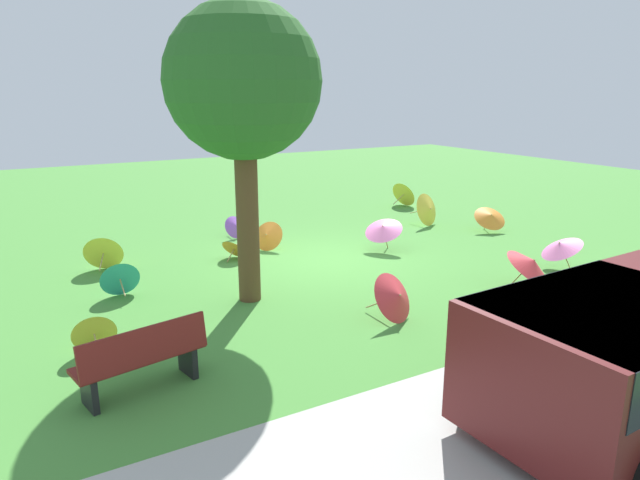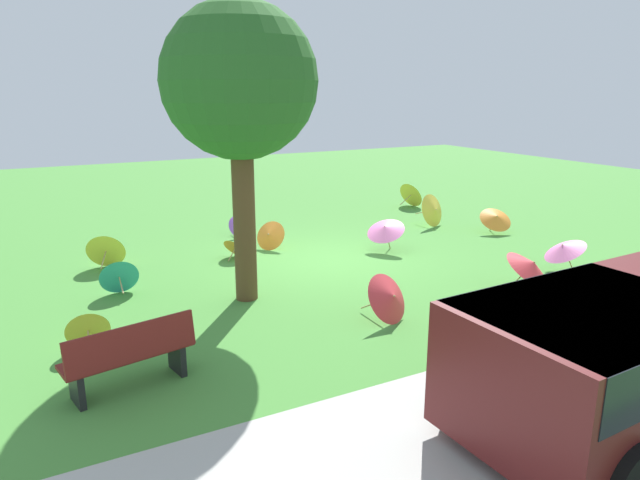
{
  "view_description": "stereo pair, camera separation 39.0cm",
  "coord_description": "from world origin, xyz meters",
  "px_view_note": "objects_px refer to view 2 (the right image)",
  "views": [
    {
      "loc": [
        6.05,
        10.25,
        3.64
      ],
      "look_at": [
        0.37,
        0.34,
        0.6
      ],
      "focal_mm": 31.81,
      "sensor_mm": 36.0,
      "label": 1
    },
    {
      "loc": [
        5.71,
        10.44,
        3.64
      ],
      "look_at": [
        0.37,
        0.34,
        0.6
      ],
      "focal_mm": 31.81,
      "sensor_mm": 36.0,
      "label": 2
    }
  ],
  "objects_px": {
    "van_dark": "(633,346)",
    "parasol_yellow_5": "(412,194)",
    "parasol_red_1": "(531,266)",
    "parasol_yellow_2": "(434,210)",
    "parasol_pink_1": "(564,248)",
    "parasol_purple_0": "(240,226)",
    "parasol_orange_2": "(270,235)",
    "parasol_yellow_0": "(106,249)",
    "parasol_orange_0": "(496,218)",
    "parasol_orange_1": "(237,246)",
    "parasol_pink_0": "(385,229)",
    "parasol_yellow_4": "(88,328)",
    "parasol_red_0": "(390,297)",
    "shade_tree": "(240,84)",
    "park_bench": "(130,355)",
    "parasol_teal_0": "(119,275)"
  },
  "relations": [
    {
      "from": "van_dark",
      "to": "parasol_yellow_5",
      "type": "xyz_separation_m",
      "value": [
        -5.22,
        -10.96,
        -0.5
      ]
    },
    {
      "from": "parasol_yellow_2",
      "to": "parasol_yellow_5",
      "type": "distance_m",
      "value": 2.7
    },
    {
      "from": "parasol_pink_0",
      "to": "shade_tree",
      "type": "bearing_deg",
      "value": 19.48
    },
    {
      "from": "parasol_yellow_0",
      "to": "parasol_pink_0",
      "type": "distance_m",
      "value": 6.12
    },
    {
      "from": "parasol_pink_1",
      "to": "parasol_yellow_4",
      "type": "xyz_separation_m",
      "value": [
        9.04,
        -0.74,
        -0.19
      ]
    },
    {
      "from": "parasol_yellow_2",
      "to": "parasol_purple_0",
      "type": "xyz_separation_m",
      "value": [
        5.11,
        -1.36,
        -0.16
      ]
    },
    {
      "from": "park_bench",
      "to": "parasol_purple_0",
      "type": "xyz_separation_m",
      "value": [
        -3.82,
        -6.56,
        -0.18
      ]
    },
    {
      "from": "parasol_yellow_5",
      "to": "parasol_orange_2",
      "type": "relative_size",
      "value": 1.09
    },
    {
      "from": "park_bench",
      "to": "parasol_red_0",
      "type": "relative_size",
      "value": 1.66
    },
    {
      "from": "parasol_orange_0",
      "to": "parasol_purple_0",
      "type": "relative_size",
      "value": 1.51
    },
    {
      "from": "parasol_red_0",
      "to": "shade_tree",
      "type": "bearing_deg",
      "value": -51.01
    },
    {
      "from": "parasol_orange_1",
      "to": "parasol_yellow_0",
      "type": "bearing_deg",
      "value": -13.19
    },
    {
      "from": "van_dark",
      "to": "parasol_pink_1",
      "type": "relative_size",
      "value": 4.32
    },
    {
      "from": "parasol_yellow_0",
      "to": "parasol_red_1",
      "type": "bearing_deg",
      "value": 142.05
    },
    {
      "from": "parasol_orange_0",
      "to": "parasol_orange_2",
      "type": "distance_m",
      "value": 5.96
    },
    {
      "from": "park_bench",
      "to": "parasol_orange_2",
      "type": "relative_size",
      "value": 1.93
    },
    {
      "from": "parasol_teal_0",
      "to": "parasol_red_0",
      "type": "bearing_deg",
      "value": 137.09
    },
    {
      "from": "parasol_orange_1",
      "to": "parasol_orange_2",
      "type": "height_order",
      "value": "parasol_orange_2"
    },
    {
      "from": "parasol_red_0",
      "to": "parasol_orange_0",
      "type": "relative_size",
      "value": 0.99
    },
    {
      "from": "parasol_red_1",
      "to": "parasol_orange_1",
      "type": "height_order",
      "value": "parasol_red_1"
    },
    {
      "from": "van_dark",
      "to": "parasol_orange_1",
      "type": "bearing_deg",
      "value": -78.16
    },
    {
      "from": "shade_tree",
      "to": "parasol_orange_1",
      "type": "height_order",
      "value": "shade_tree"
    },
    {
      "from": "parasol_teal_0",
      "to": "parasol_orange_1",
      "type": "bearing_deg",
      "value": -156.91
    },
    {
      "from": "van_dark",
      "to": "parasol_red_0",
      "type": "relative_size",
      "value": 4.68
    },
    {
      "from": "parasol_pink_0",
      "to": "parasol_orange_2",
      "type": "relative_size",
      "value": 1.36
    },
    {
      "from": "park_bench",
      "to": "shade_tree",
      "type": "bearing_deg",
      "value": -135.72
    },
    {
      "from": "van_dark",
      "to": "parasol_yellow_5",
      "type": "distance_m",
      "value": 12.15
    },
    {
      "from": "parasol_purple_0",
      "to": "parasol_pink_1",
      "type": "bearing_deg",
      "value": 130.06
    },
    {
      "from": "parasol_red_0",
      "to": "parasol_yellow_2",
      "type": "xyz_separation_m",
      "value": [
        -4.84,
        -4.92,
        0.04
      ]
    },
    {
      "from": "parasol_pink_1",
      "to": "parasol_purple_0",
      "type": "height_order",
      "value": "parasol_pink_1"
    },
    {
      "from": "parasol_yellow_4",
      "to": "parasol_orange_2",
      "type": "height_order",
      "value": "parasol_orange_2"
    },
    {
      "from": "parasol_yellow_4",
      "to": "parasol_yellow_5",
      "type": "bearing_deg",
      "value": -149.31
    },
    {
      "from": "parasol_purple_0",
      "to": "parasol_yellow_4",
      "type": "height_order",
      "value": "parasol_yellow_4"
    },
    {
      "from": "parasol_pink_0",
      "to": "parasol_pink_1",
      "type": "distance_m",
      "value": 3.8
    },
    {
      "from": "parasol_red_0",
      "to": "parasol_yellow_4",
      "type": "height_order",
      "value": "parasol_red_0"
    },
    {
      "from": "shade_tree",
      "to": "parasol_yellow_5",
      "type": "distance_m",
      "value": 9.87
    },
    {
      "from": "parasol_pink_0",
      "to": "parasol_orange_0",
      "type": "height_order",
      "value": "parasol_pink_0"
    },
    {
      "from": "parasol_red_0",
      "to": "parasol_orange_0",
      "type": "xyz_separation_m",
      "value": [
        -5.76,
        -3.52,
        0.0
      ]
    },
    {
      "from": "parasol_red_1",
      "to": "parasol_yellow_4",
      "type": "relative_size",
      "value": 1.89
    },
    {
      "from": "parasol_red_1",
      "to": "parasol_orange_2",
      "type": "height_order",
      "value": "parasol_red_1"
    },
    {
      "from": "park_bench",
      "to": "parasol_yellow_4",
      "type": "xyz_separation_m",
      "value": [
        0.34,
        -1.5,
        -0.15
      ]
    },
    {
      "from": "parasol_orange_1",
      "to": "parasol_orange_0",
      "type": "bearing_deg",
      "value": 171.39
    },
    {
      "from": "parasol_red_1",
      "to": "parasol_yellow_2",
      "type": "xyz_separation_m",
      "value": [
        -1.77,
        -4.98,
        -0.05
      ]
    },
    {
      "from": "parasol_pink_1",
      "to": "parasol_purple_0",
      "type": "distance_m",
      "value": 7.58
    },
    {
      "from": "parasol_yellow_5",
      "to": "parasol_teal_0",
      "type": "bearing_deg",
      "value": 22.5
    },
    {
      "from": "parasol_yellow_4",
      "to": "parasol_orange_1",
      "type": "distance_m",
      "value": 4.79
    },
    {
      "from": "shade_tree",
      "to": "parasol_yellow_5",
      "type": "bearing_deg",
      "value": -145.16
    },
    {
      "from": "parasol_red_1",
      "to": "parasol_yellow_4",
      "type": "distance_m",
      "value": 7.62
    },
    {
      "from": "parasol_red_1",
      "to": "parasol_purple_0",
      "type": "bearing_deg",
      "value": -62.21
    },
    {
      "from": "parasol_yellow_5",
      "to": "parasol_yellow_4",
      "type": "bearing_deg",
      "value": 30.69
    }
  ]
}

